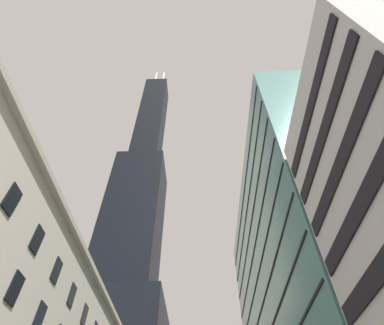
{
  "coord_description": "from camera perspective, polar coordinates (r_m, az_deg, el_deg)",
  "views": [
    {
      "loc": [
        2.67,
        -13.08,
        1.76
      ],
      "look_at": [
        1.8,
        15.01,
        33.97
      ],
      "focal_mm": 28.36,
      "sensor_mm": 36.0,
      "label": 1
    }
  ],
  "objects": [
    {
      "name": "glass_office_midrise",
      "position": [
        49.77,
        21.19,
        -22.15
      ],
      "size": [
        14.14,
        47.31,
        43.61
      ],
      "color": "slate",
      "rests_on": "ground"
    },
    {
      "name": "dark_skyscraper",
      "position": [
        104.66,
        -11.96,
        -16.13
      ],
      "size": [
        26.88,
        26.88,
        190.39
      ],
      "color": "black",
      "rests_on": "ground"
    }
  ]
}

